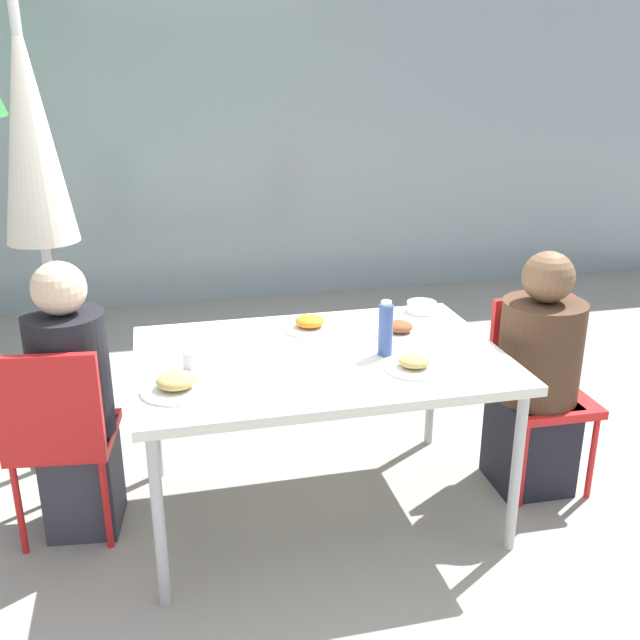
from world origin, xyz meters
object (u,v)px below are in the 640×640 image
chair_left (59,429)px  chair_right (538,377)px  bottle (386,329)px  drinking_cup (193,360)px  person_right (537,382)px  person_left (74,407)px  closed_umbrella (33,153)px  salad_bowl (422,307)px

chair_left → chair_right: (2.12, 0.01, 0.00)m
bottle → drinking_cup: 0.79m
person_right → bottle: bearing=4.6°
chair_right → drinking_cup: size_ratio=10.54×
person_left → person_right: 2.02m
person_left → person_right: size_ratio=1.04×
closed_umbrella → bottle: bearing=-29.9°
chair_left → bottle: 1.38m
salad_bowl → chair_right: bearing=-37.3°
chair_left → salad_bowl: size_ratio=6.09×
person_left → bottle: size_ratio=5.07×
salad_bowl → person_left: bearing=-170.1°
person_left → closed_umbrella: bearing=107.8°
chair_left → person_right: bearing=5.0°
person_right → drinking_cup: size_ratio=13.75×
chair_left → closed_umbrella: bearing=101.7°
person_left → bottle: (1.27, -0.19, 0.30)m
chair_right → person_left: bearing=-0.5°
chair_left → drinking_cup: chair_left is taller
bottle → salad_bowl: 0.59m
chair_left → person_left: person_left is taller
closed_umbrella → salad_bowl: 1.91m
person_right → bottle: 0.82m
person_left → salad_bowl: person_left is taller
chair_right → person_right: (-0.05, -0.08, 0.02)m
chair_right → closed_umbrella: closed_umbrella is taller
chair_left → salad_bowl: 1.73m
closed_umbrella → drinking_cup: closed_umbrella is taller
chair_left → bottle: (1.33, -0.12, 0.35)m
chair_left → salad_bowl: bearing=18.9°
chair_right → salad_bowl: bearing=-36.0°
closed_umbrella → drinking_cup: 1.22m
bottle → drinking_cup: bearing=178.5°
drinking_cup → chair_left: bearing=170.1°
person_left → bottle: person_left is taller
closed_umbrella → drinking_cup: size_ratio=25.82×
chair_left → drinking_cup: 0.62m
salad_bowl → chair_left: bearing=-168.1°
chair_right → salad_bowl: 0.63m
bottle → chair_left: bearing=175.0°
bottle → closed_umbrella: bearing=150.1°
person_left → chair_right: (2.06, -0.07, -0.05)m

